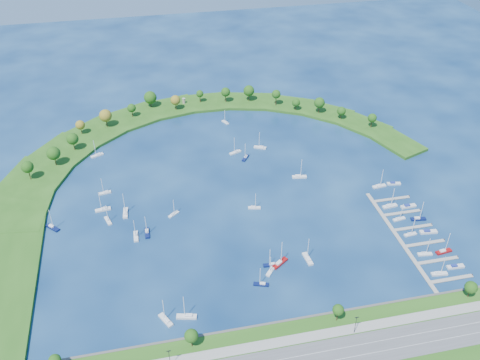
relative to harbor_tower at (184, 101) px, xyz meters
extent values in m
plane|color=#081F47|center=(15.31, -118.81, -4.19)|extent=(700.00, 700.00, 0.00)
cube|color=#474442|center=(15.31, -221.31, -3.29)|extent=(420.00, 1.20, 1.80)
cube|color=gray|center=(15.31, -231.81, -2.53)|extent=(420.00, 5.00, 0.12)
cube|color=silver|center=(15.31, -240.31, -2.46)|extent=(420.00, 0.15, 0.02)
cylinder|color=#382314|center=(-24.69, -225.81, 0.03)|extent=(0.56, 0.56, 5.25)
sphere|color=#234812|center=(-24.69, -225.81, 3.86)|extent=(6.00, 6.00, 6.00)
cylinder|color=#382314|center=(40.31, -225.81, 0.21)|extent=(0.56, 0.56, 5.60)
sphere|color=#234812|center=(40.31, -225.81, 4.05)|extent=(5.20, 5.20, 5.20)
cylinder|color=#382314|center=(105.31, -225.81, -0.14)|extent=(0.56, 0.56, 4.90)
sphere|color=#234812|center=(105.31, -225.81, 3.51)|extent=(6.00, 6.00, 6.00)
cylinder|color=black|center=(-34.69, -233.81, 2.41)|extent=(0.24, 0.24, 10.00)
cylinder|color=black|center=(45.31, -233.81, 2.41)|extent=(0.24, 0.24, 10.00)
cube|color=#224D14|center=(-111.45, -110.99, -3.19)|extent=(43.73, 48.72, 2.00)
cube|color=#224D14|center=(-103.52, -81.23, -3.19)|extent=(50.23, 54.30, 2.00)
cube|color=#224D14|center=(-88.72, -54.23, -3.19)|extent=(54.07, 56.09, 2.00)
cube|color=#224D14|center=(-67.90, -31.54, -3.19)|extent=(55.20, 54.07, 2.00)
cube|color=#224D14|center=(-42.26, -14.48, -3.19)|extent=(53.65, 48.47, 2.00)
cube|color=#224D14|center=(-13.29, -4.04, -3.19)|extent=(49.62, 39.75, 2.00)
cube|color=#224D14|center=(17.34, -0.82, -3.19)|extent=(44.32, 29.96, 2.00)
cube|color=#224D14|center=(47.85, -5.01, -3.19)|extent=(49.49, 38.05, 2.00)
cube|color=#224D14|center=(76.47, -16.37, -3.19)|extent=(51.13, 44.12, 2.00)
cube|color=#224D14|center=(101.56, -34.23, -3.19)|extent=(49.19, 47.96, 2.00)
cube|color=#224D14|center=(121.65, -57.57, -3.19)|extent=(43.90, 49.49, 2.00)
cube|color=#224D14|center=(135.59, -85.03, -3.19)|extent=(35.67, 48.74, 2.00)
cylinder|color=#382314|center=(-105.56, -82.92, 1.65)|extent=(0.56, 0.56, 7.68)
sphere|color=#234812|center=(-105.56, -82.92, 6.99)|extent=(7.48, 7.48, 7.48)
cylinder|color=#382314|center=(-91.31, -69.81, 1.44)|extent=(0.56, 0.56, 7.27)
sphere|color=#234812|center=(-91.31, -69.81, 6.82)|extent=(8.74, 8.74, 8.74)
cylinder|color=#382314|center=(-80.48, -53.16, 1.33)|extent=(0.56, 0.56, 7.05)
sphere|color=#234812|center=(-80.48, -53.16, 6.45)|extent=(7.97, 7.97, 7.97)
cylinder|color=#382314|center=(-76.52, -32.07, 0.72)|extent=(0.56, 0.56, 5.82)
sphere|color=brown|center=(-76.52, -32.07, 4.95)|extent=(6.61, 6.61, 6.61)
cylinder|color=#382314|center=(-58.93, -25.23, 1.38)|extent=(0.56, 0.56, 7.15)
sphere|color=brown|center=(-58.93, -25.23, 6.75)|extent=(9.00, 9.00, 9.00)
cylinder|color=#382314|center=(-40.27, -13.72, 0.74)|extent=(0.56, 0.56, 5.88)
sphere|color=#234812|center=(-40.27, -13.72, 4.96)|extent=(6.41, 6.41, 6.41)
cylinder|color=#382314|center=(-25.52, -0.56, 0.78)|extent=(0.56, 0.56, 5.95)
sphere|color=#234812|center=(-25.52, -0.56, 5.71)|extent=(9.74, 9.74, 9.74)
cylinder|color=#382314|center=(-7.20, -9.27, 1.03)|extent=(0.56, 0.56, 6.46)
sphere|color=brown|center=(-7.20, -9.27, 5.77)|extent=(7.54, 7.54, 7.54)
cylinder|color=#382314|center=(12.71, -0.77, 0.89)|extent=(0.56, 0.56, 6.17)
sphere|color=#234812|center=(12.71, -0.77, 5.11)|extent=(5.65, 5.65, 5.65)
cylinder|color=#382314|center=(32.36, -4.87, 1.40)|extent=(0.56, 0.56, 7.19)
sphere|color=#234812|center=(32.36, -4.87, 6.43)|extent=(7.17, 7.17, 7.17)
cylinder|color=#382314|center=(50.54, -6.42, 1.30)|extent=(0.56, 0.56, 6.98)
sphere|color=#234812|center=(50.54, -6.42, 6.49)|extent=(8.50, 8.50, 8.50)
cylinder|color=#382314|center=(69.39, -18.08, 1.79)|extent=(0.56, 0.56, 7.97)
sphere|color=#234812|center=(69.39, -18.08, 7.13)|extent=(6.78, 6.78, 6.78)
cylinder|color=#382314|center=(82.01, -29.32, 0.33)|extent=(0.56, 0.56, 5.05)
sphere|color=#234812|center=(82.01, -29.32, 4.10)|extent=(6.20, 6.20, 6.20)
cylinder|color=#382314|center=(97.60, -37.38, 1.28)|extent=(0.56, 0.56, 6.94)
sphere|color=#234812|center=(97.60, -37.38, 6.36)|extent=(8.06, 8.06, 8.06)
cylinder|color=#382314|center=(110.45, -49.75, 0.40)|extent=(0.56, 0.56, 5.18)
sphere|color=#234812|center=(110.45, -49.75, 4.29)|extent=(6.53, 6.53, 6.53)
cylinder|color=#382314|center=(127.02, -66.69, 1.07)|extent=(0.56, 0.56, 6.52)
sphere|color=#234812|center=(127.02, -66.69, 5.61)|extent=(6.43, 6.43, 6.43)
cylinder|color=gray|center=(0.00, 0.00, -0.20)|extent=(2.20, 2.20, 3.98)
cylinder|color=gray|center=(0.00, 0.00, 1.94)|extent=(2.60, 2.60, 0.30)
cube|color=gray|center=(93.31, -179.81, -3.84)|extent=(2.20, 82.00, 0.40)
cube|color=gray|center=(105.41, -212.81, -3.84)|extent=(22.00, 2.00, 0.40)
cylinder|color=#382314|center=(116.31, -212.81, -3.59)|extent=(0.36, 0.36, 1.60)
cube|color=gray|center=(105.41, -199.61, -3.84)|extent=(22.00, 2.00, 0.40)
cylinder|color=#382314|center=(116.31, -199.61, -3.59)|extent=(0.36, 0.36, 1.60)
cube|color=gray|center=(105.41, -186.41, -3.84)|extent=(22.00, 2.00, 0.40)
cylinder|color=#382314|center=(116.31, -186.41, -3.59)|extent=(0.36, 0.36, 1.60)
cube|color=gray|center=(105.41, -173.21, -3.84)|extent=(22.00, 2.00, 0.40)
cylinder|color=#382314|center=(116.31, -173.21, -3.59)|extent=(0.36, 0.36, 1.60)
cube|color=gray|center=(105.41, -160.01, -3.84)|extent=(22.00, 2.00, 0.40)
cylinder|color=#382314|center=(116.31, -160.01, -3.59)|extent=(0.36, 0.36, 1.60)
cube|color=gray|center=(105.41, -146.81, -3.84)|extent=(22.00, 2.00, 0.40)
cylinder|color=#382314|center=(116.31, -146.81, -3.59)|extent=(0.36, 0.36, 1.60)
cube|color=silver|center=(58.53, -113.50, -3.65)|extent=(9.37, 3.98, 1.09)
cube|color=silver|center=(57.64, -113.35, -2.72)|extent=(3.42, 2.27, 0.76)
cylinder|color=silver|center=(59.25, -113.62, 3.02)|extent=(0.32, 0.32, 12.25)
cube|color=#0A1443|center=(12.87, -196.68, -3.74)|extent=(7.77, 4.32, 0.90)
cube|color=silver|center=(13.58, -196.91, -2.98)|extent=(2.95, 2.21, 0.63)
cylinder|color=silver|center=(12.30, -196.49, 1.76)|extent=(0.32, 0.32, 10.11)
cube|color=maroon|center=(25.74, -184.72, -3.61)|extent=(9.51, 7.79, 1.16)
cube|color=silver|center=(24.95, -185.28, -2.62)|extent=(3.87, 3.51, 0.82)
cylinder|color=silver|center=(26.38, -184.27, 3.52)|extent=(0.32, 0.32, 13.10)
cube|color=silver|center=(-61.08, -104.90, -3.74)|extent=(7.81, 3.41, 0.91)
cube|color=silver|center=(-60.33, -104.77, -2.97)|extent=(2.86, 1.92, 0.63)
cylinder|color=silver|center=(-61.67, -105.01, 1.81)|extent=(0.32, 0.32, 10.20)
cube|color=silver|center=(40.43, -184.80, -3.64)|extent=(3.38, 9.42, 1.11)
cube|color=silver|center=(40.51, -185.72, -2.70)|extent=(2.08, 3.38, 0.78)
cylinder|color=silver|center=(40.36, -184.06, 3.14)|extent=(0.32, 0.32, 12.46)
cube|color=#0A1443|center=(20.78, -184.90, -3.74)|extent=(7.61, 2.61, 0.90)
cube|color=silver|center=(21.52, -184.95, -2.98)|extent=(2.71, 1.65, 0.63)
cylinder|color=silver|center=(20.18, -184.86, 1.75)|extent=(0.32, 0.32, 10.10)
cube|color=#0A1443|center=(30.25, -85.00, -3.71)|extent=(6.40, 7.93, 0.97)
cube|color=silver|center=(30.70, -84.33, -2.89)|extent=(2.89, 3.22, 0.68)
cylinder|color=silver|center=(29.89, -85.53, 2.21)|extent=(0.32, 0.32, 10.87)
cube|color=silver|center=(-24.91, -208.81, -3.64)|extent=(9.59, 4.70, 1.11)
cube|color=silver|center=(-24.01, -209.02, -2.70)|extent=(3.57, 2.53, 0.78)
cylinder|color=silver|center=(-25.63, -208.63, 3.15)|extent=(0.32, 0.32, 12.47)
cube|color=silver|center=(42.87, -74.17, -3.69)|extent=(8.59, 5.84, 1.01)
cube|color=silver|center=(43.63, -74.54, -2.83)|extent=(3.37, 2.78, 0.71)
cylinder|color=silver|center=(42.27, -73.87, 2.50)|extent=(0.32, 0.32, 11.36)
cube|color=#0A1443|center=(-38.57, -147.21, -3.68)|extent=(2.42, 8.51, 1.02)
cube|color=silver|center=(-38.57, -146.36, -2.82)|extent=(1.68, 2.98, 0.71)
cylinder|color=silver|center=(-38.58, -147.89, 2.56)|extent=(0.32, 0.32, 11.47)
cube|color=silver|center=(-34.34, -208.81, -3.66)|extent=(6.37, 9.01, 1.07)
cube|color=silver|center=(-33.92, -209.59, -2.76)|extent=(3.00, 3.56, 0.75)
cylinder|color=silver|center=(-34.67, -208.18, 2.87)|extent=(0.32, 0.32, 11.99)
cube|color=silver|center=(19.59, -189.24, -3.75)|extent=(6.21, 7.00, 0.88)
cube|color=silver|center=(20.05, -188.67, -3.01)|extent=(2.73, 2.90, 0.62)
cylinder|color=silver|center=(19.22, -189.70, 1.64)|extent=(0.32, 0.32, 9.90)
cube|color=silver|center=(-22.69, -134.07, -3.77)|extent=(6.84, 5.88, 0.85)
cube|color=silver|center=(-23.26, -134.50, -3.05)|extent=(2.81, 2.61, 0.60)
cylinder|color=silver|center=(-22.24, -133.73, 1.44)|extent=(0.32, 0.32, 9.57)
cube|color=silver|center=(23.63, -137.85, -3.76)|extent=(7.49, 3.56, 0.87)
cube|color=silver|center=(22.93, -137.69, -3.02)|extent=(2.78, 1.94, 0.61)
cylinder|color=silver|center=(24.19, -137.97, 1.54)|extent=(0.32, 0.32, 9.74)
cube|color=silver|center=(-59.27, -132.07, -3.72)|extent=(4.51, 8.21, 0.95)
cube|color=silver|center=(-59.51, -131.32, -2.91)|extent=(2.32, 3.11, 0.66)
cylinder|color=silver|center=(-59.08, -132.67, 2.10)|extent=(0.32, 0.32, 10.68)
cube|color=silver|center=(26.37, -34.24, -3.78)|extent=(4.85, 7.09, 0.83)
cube|color=silver|center=(26.68, -34.86, -3.07)|extent=(2.31, 2.79, 0.58)
cylinder|color=silver|center=(26.12, -33.74, 1.33)|extent=(0.32, 0.32, 9.38)
cube|color=silver|center=(-62.07, -121.29, -3.66)|extent=(9.10, 3.50, 1.06)
cube|color=silver|center=(-61.19, -121.19, -2.76)|extent=(3.29, 2.09, 0.75)
cylinder|color=silver|center=(-62.78, -121.38, 2.86)|extent=(0.32, 0.32, 11.98)
cube|color=#0A1443|center=(-89.07, -131.86, -3.65)|extent=(8.09, 8.18, 1.08)
cube|color=silver|center=(-89.70, -131.22, -2.74)|extent=(3.46, 3.48, 0.76)
cylinder|color=silver|center=(-88.56, -132.37, 2.95)|extent=(0.32, 0.32, 12.14)
cube|color=silver|center=(24.99, -76.87, -3.69)|extent=(8.63, 5.23, 1.00)
cube|color=silver|center=(25.77, -76.56, -2.84)|extent=(3.32, 2.59, 0.70)
cylinder|color=silver|center=(24.37, -77.11, 2.44)|extent=(0.32, 0.32, 11.27)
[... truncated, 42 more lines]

